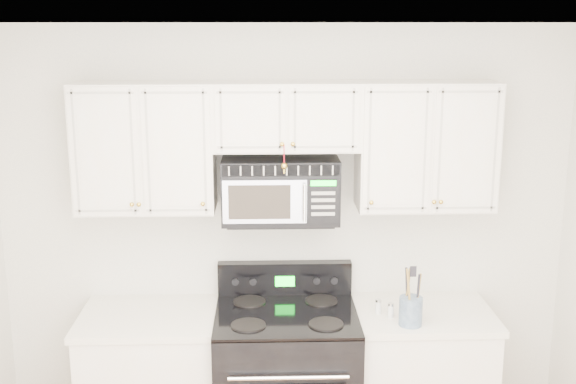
{
  "coord_description": "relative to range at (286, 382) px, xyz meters",
  "views": [
    {
      "loc": [
        -0.13,
        -2.57,
        2.61
      ],
      "look_at": [
        0.0,
        1.3,
        1.69
      ],
      "focal_mm": 45.0,
      "sensor_mm": 36.0,
      "label": 1
    }
  ],
  "objects": [
    {
      "name": "room",
      "position": [
        0.01,
        -1.4,
        0.82
      ],
      "size": [
        3.51,
        3.51,
        2.61
      ],
      "color": "#A27A53",
      "rests_on": "ground"
    },
    {
      "name": "range",
      "position": [
        0.0,
        0.0,
        0.0
      ],
      "size": [
        0.84,
        0.76,
        1.14
      ],
      "color": "black",
      "rests_on": "ground"
    },
    {
      "name": "upper_cabinets",
      "position": [
        0.01,
        0.19,
        1.45
      ],
      "size": [
        2.44,
        0.37,
        0.75
      ],
      "color": "beige",
      "rests_on": "ground"
    },
    {
      "name": "microwave",
      "position": [
        -0.03,
        0.18,
        1.16
      ],
      "size": [
        0.69,
        0.39,
        0.38
      ],
      "color": "black",
      "rests_on": "ground"
    },
    {
      "name": "utensil_crock",
      "position": [
        0.7,
        -0.17,
        0.53
      ],
      "size": [
        0.13,
        0.13,
        0.35
      ],
      "color": "slate",
      "rests_on": "base_cabinet_right"
    },
    {
      "name": "shaker_salt",
      "position": [
        0.61,
        -0.06,
        0.48
      ],
      "size": [
        0.04,
        0.04,
        0.09
      ],
      "color": "#BDBDBD",
      "rests_on": "base_cabinet_right"
    },
    {
      "name": "shaker_pepper",
      "position": [
        0.55,
        0.0,
        0.48
      ],
      "size": [
        0.04,
        0.04,
        0.09
      ],
      "color": "#BDBDBD",
      "rests_on": "base_cabinet_right"
    }
  ]
}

